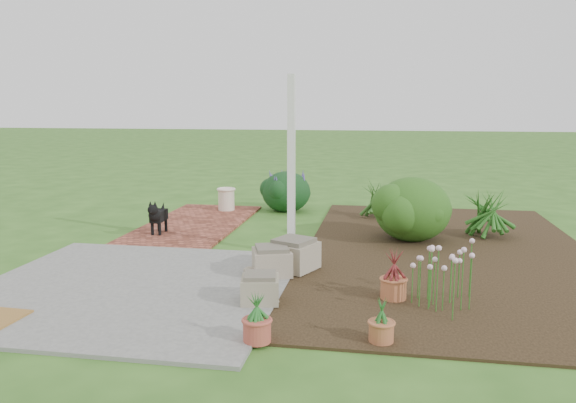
% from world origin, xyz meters
% --- Properties ---
extents(ground, '(80.00, 80.00, 0.00)m').
position_xyz_m(ground, '(0.00, 0.00, 0.00)').
color(ground, '#2F5A1C').
rests_on(ground, ground).
extents(concrete_patio, '(3.50, 3.50, 0.04)m').
position_xyz_m(concrete_patio, '(-1.25, -1.75, 0.02)').
color(concrete_patio, slate).
rests_on(concrete_patio, ground).
extents(brick_path, '(1.60, 3.50, 0.04)m').
position_xyz_m(brick_path, '(-1.70, 1.75, 0.02)').
color(brick_path, brown).
rests_on(brick_path, ground).
extents(garden_bed, '(4.00, 7.00, 0.03)m').
position_xyz_m(garden_bed, '(2.50, 0.50, 0.01)').
color(garden_bed, black).
rests_on(garden_bed, ground).
extents(veranda_post, '(0.10, 0.10, 2.50)m').
position_xyz_m(veranda_post, '(0.30, 0.10, 1.25)').
color(veranda_post, white).
rests_on(veranda_post, ground).
extents(stone_trough_near, '(0.46, 0.46, 0.26)m').
position_xyz_m(stone_trough_near, '(0.32, -1.99, 0.17)').
color(stone_trough_near, gray).
rests_on(stone_trough_near, concrete_patio).
extents(stone_trough_mid, '(0.57, 0.57, 0.30)m').
position_xyz_m(stone_trough_mid, '(0.25, -1.03, 0.19)').
color(stone_trough_mid, gray).
rests_on(stone_trough_mid, concrete_patio).
extents(stone_trough_far, '(0.67, 0.67, 0.34)m').
position_xyz_m(stone_trough_far, '(0.48, -0.76, 0.21)').
color(stone_trough_far, gray).
rests_on(stone_trough_far, concrete_patio).
extents(black_dog, '(0.19, 0.60, 0.51)m').
position_xyz_m(black_dog, '(-1.99, 0.79, 0.35)').
color(black_dog, black).
rests_on(black_dog, brick_path).
extents(cream_ceramic_urn, '(0.33, 0.33, 0.42)m').
position_xyz_m(cream_ceramic_urn, '(-1.49, 3.00, 0.25)').
color(cream_ceramic_urn, beige).
rests_on(cream_ceramic_urn, brick_path).
extents(evergreen_shrub, '(1.31, 1.31, 1.00)m').
position_xyz_m(evergreen_shrub, '(2.01, 1.18, 0.53)').
color(evergreen_shrub, '#143710').
rests_on(evergreen_shrub, garden_bed).
extents(agapanthus_clump_back, '(1.29, 1.29, 0.88)m').
position_xyz_m(agapanthus_clump_back, '(3.19, 1.59, 0.47)').
color(agapanthus_clump_back, '#144314').
rests_on(agapanthus_clump_back, garden_bed).
extents(agapanthus_clump_front, '(0.93, 0.93, 0.79)m').
position_xyz_m(agapanthus_clump_front, '(1.46, 2.84, 0.42)').
color(agapanthus_clump_front, '#0C3813').
rests_on(agapanthus_clump_front, garden_bed).
extents(pink_flower_patch, '(1.14, 1.14, 0.66)m').
position_xyz_m(pink_flower_patch, '(2.24, -1.80, 0.36)').
color(pink_flower_patch, '#113D0F').
rests_on(pink_flower_patch, garden_bed).
extents(terracotta_pot_bronze, '(0.34, 0.34, 0.23)m').
position_xyz_m(terracotta_pot_bronze, '(1.71, -1.63, 0.14)').
color(terracotta_pot_bronze, '#B4643D').
rests_on(terracotta_pot_bronze, garden_bed).
extents(terracotta_pot_small_left, '(0.25, 0.25, 0.18)m').
position_xyz_m(terracotta_pot_small_left, '(1.60, -2.78, 0.12)').
color(terracotta_pot_small_left, '#A15A36').
rests_on(terracotta_pot_small_left, garden_bed).
extents(terracotta_pot_small_right, '(0.29, 0.29, 0.21)m').
position_xyz_m(terracotta_pot_small_right, '(0.52, -2.98, 0.13)').
color(terracotta_pot_small_right, '#A64638').
rests_on(terracotta_pot_small_right, garden_bed).
extents(purple_flowering_bush, '(1.00, 1.00, 0.82)m').
position_xyz_m(purple_flowering_bush, '(-0.35, 3.31, 0.41)').
color(purple_flowering_bush, black).
rests_on(purple_flowering_bush, ground).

